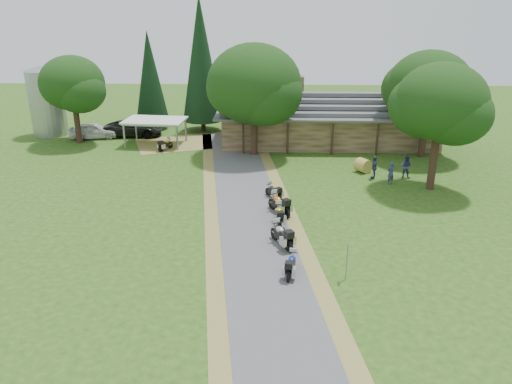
{
  "coord_description": "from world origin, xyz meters",
  "views": [
    {
      "loc": [
        0.62,
        -24.1,
        12.97
      ],
      "look_at": [
        -0.38,
        5.57,
        1.6
      ],
      "focal_mm": 35.0,
      "sensor_mm": 36.0,
      "label": 1
    }
  ],
  "objects_px": {
    "motorcycle_row_e": "(273,191)",
    "motorcycle_row_c": "(279,214)",
    "motorcycle_carport_a": "(165,144)",
    "hay_bale": "(363,165)",
    "carport": "(156,132)",
    "motorcycle_row_d": "(279,203)",
    "motorcycle_row_b": "(282,234)",
    "motorcycle_row_a": "(291,264)",
    "silo": "(47,100)",
    "car_dark_suv": "(133,124)",
    "lodge": "(328,117)",
    "car_white_sedan": "(94,129)"
  },
  "relations": [
    {
      "from": "motorcycle_row_d",
      "to": "hay_bale",
      "type": "distance_m",
      "value": 11.12
    },
    {
      "from": "car_white_sedan",
      "to": "motorcycle_row_c",
      "type": "xyz_separation_m",
      "value": [
        18.48,
        -20.25,
        -0.32
      ]
    },
    {
      "from": "silo",
      "to": "car_white_sedan",
      "type": "bearing_deg",
      "value": -16.07
    },
    {
      "from": "carport",
      "to": "motorcycle_row_d",
      "type": "height_order",
      "value": "carport"
    },
    {
      "from": "carport",
      "to": "motorcycle_row_c",
      "type": "bearing_deg",
      "value": -52.33
    },
    {
      "from": "motorcycle_row_b",
      "to": "motorcycle_row_c",
      "type": "xyz_separation_m",
      "value": [
        -0.12,
        2.88,
        -0.04
      ]
    },
    {
      "from": "carport",
      "to": "motorcycle_row_b",
      "type": "distance_m",
      "value": 24.18
    },
    {
      "from": "motorcycle_row_b",
      "to": "motorcycle_carport_a",
      "type": "height_order",
      "value": "motorcycle_row_b"
    },
    {
      "from": "motorcycle_carport_a",
      "to": "hay_bale",
      "type": "height_order",
      "value": "motorcycle_carport_a"
    },
    {
      "from": "car_white_sedan",
      "to": "motorcycle_row_b",
      "type": "bearing_deg",
      "value": -153.54
    },
    {
      "from": "carport",
      "to": "motorcycle_row_a",
      "type": "height_order",
      "value": "carport"
    },
    {
      "from": "motorcycle_row_c",
      "to": "motorcycle_row_d",
      "type": "bearing_deg",
      "value": -4.34
    },
    {
      "from": "carport",
      "to": "car_dark_suv",
      "type": "xyz_separation_m",
      "value": [
        -3.04,
        3.13,
        0.0
      ]
    },
    {
      "from": "motorcycle_row_e",
      "to": "motorcycle_row_c",
      "type": "bearing_deg",
      "value": 150.41
    },
    {
      "from": "motorcycle_row_c",
      "to": "motorcycle_row_d",
      "type": "height_order",
      "value": "motorcycle_row_d"
    },
    {
      "from": "motorcycle_carport_a",
      "to": "silo",
      "type": "bearing_deg",
      "value": 95.39
    },
    {
      "from": "carport",
      "to": "motorcycle_row_d",
      "type": "xyz_separation_m",
      "value": [
        11.71,
        -16.5,
        -0.49
      ]
    },
    {
      "from": "motorcycle_carport_a",
      "to": "motorcycle_row_a",
      "type": "bearing_deg",
      "value": -125.78
    },
    {
      "from": "motorcycle_row_c",
      "to": "motorcycle_row_e",
      "type": "xyz_separation_m",
      "value": [
        -0.35,
        4.35,
        -0.11
      ]
    },
    {
      "from": "car_dark_suv",
      "to": "motorcycle_row_c",
      "type": "relative_size",
      "value": 3.21
    },
    {
      "from": "motorcycle_carport_a",
      "to": "hay_bale",
      "type": "xyz_separation_m",
      "value": [
        17.29,
        -5.79,
        -0.04
      ]
    },
    {
      "from": "carport",
      "to": "motorcycle_row_c",
      "type": "relative_size",
      "value": 2.83
    },
    {
      "from": "motorcycle_row_d",
      "to": "hay_bale",
      "type": "bearing_deg",
      "value": -70.35
    },
    {
      "from": "hay_bale",
      "to": "carport",
      "type": "bearing_deg",
      "value": 157.33
    },
    {
      "from": "motorcycle_row_d",
      "to": "motorcycle_carport_a",
      "type": "distance_m",
      "value": 17.86
    },
    {
      "from": "car_white_sedan",
      "to": "motorcycle_row_a",
      "type": "relative_size",
      "value": 3.39
    },
    {
      "from": "car_dark_suv",
      "to": "motorcycle_row_d",
      "type": "height_order",
      "value": "car_dark_suv"
    },
    {
      "from": "motorcycle_row_a",
      "to": "motorcycle_carport_a",
      "type": "relative_size",
      "value": 1.02
    },
    {
      "from": "motorcycle_row_d",
      "to": "motorcycle_row_e",
      "type": "bearing_deg",
      "value": -24.15
    },
    {
      "from": "silo",
      "to": "carport",
      "type": "distance_m",
      "value": 12.52
    },
    {
      "from": "lodge",
      "to": "carport",
      "type": "relative_size",
      "value": 3.79
    },
    {
      "from": "motorcycle_row_e",
      "to": "hay_bale",
      "type": "height_order",
      "value": "motorcycle_row_e"
    },
    {
      "from": "car_dark_suv",
      "to": "motorcycle_row_b",
      "type": "height_order",
      "value": "car_dark_suv"
    },
    {
      "from": "lodge",
      "to": "car_white_sedan",
      "type": "xyz_separation_m",
      "value": [
        -23.38,
        0.4,
        -1.45
      ]
    },
    {
      "from": "motorcycle_row_b",
      "to": "motorcycle_row_d",
      "type": "xyz_separation_m",
      "value": [
        -0.1,
        4.59,
        0.01
      ]
    },
    {
      "from": "motorcycle_row_b",
      "to": "motorcycle_row_e",
      "type": "xyz_separation_m",
      "value": [
        -0.47,
        7.23,
        -0.15
      ]
    },
    {
      "from": "lodge",
      "to": "motorcycle_row_c",
      "type": "distance_m",
      "value": 20.52
    },
    {
      "from": "car_dark_suv",
      "to": "motorcycle_carport_a",
      "type": "xyz_separation_m",
      "value": [
        4.35,
        -5.11,
        -0.63
      ]
    },
    {
      "from": "carport",
      "to": "motorcycle_row_e",
      "type": "relative_size",
      "value": 3.36
    },
    {
      "from": "car_white_sedan",
      "to": "motorcycle_carport_a",
      "type": "height_order",
      "value": "car_white_sedan"
    },
    {
      "from": "motorcycle_row_a",
      "to": "motorcycle_row_d",
      "type": "bearing_deg",
      "value": 15.18
    },
    {
      "from": "silo",
      "to": "carport",
      "type": "bearing_deg",
      "value": -16.49
    },
    {
      "from": "motorcycle_row_a",
      "to": "motorcycle_row_c",
      "type": "bearing_deg",
      "value": 16.42
    },
    {
      "from": "motorcycle_row_a",
      "to": "silo",
      "type": "bearing_deg",
      "value": 52.17
    },
    {
      "from": "hay_bale",
      "to": "motorcycle_row_a",
      "type": "bearing_deg",
      "value": -111.09
    },
    {
      "from": "silo",
      "to": "motorcycle_row_a",
      "type": "distance_m",
      "value": 36.83
    },
    {
      "from": "lodge",
      "to": "motorcycle_row_e",
      "type": "distance_m",
      "value": 16.47
    },
    {
      "from": "motorcycle_row_a",
      "to": "motorcycle_row_d",
      "type": "relative_size",
      "value": 0.83
    },
    {
      "from": "motorcycle_row_a",
      "to": "motorcycle_row_c",
      "type": "relative_size",
      "value": 0.89
    },
    {
      "from": "motorcycle_row_b",
      "to": "motorcycle_row_d",
      "type": "bearing_deg",
      "value": -26.56
    }
  ]
}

